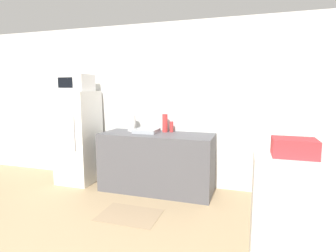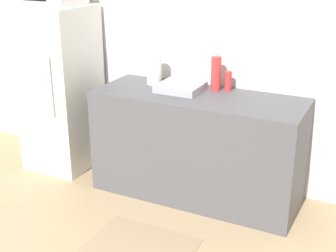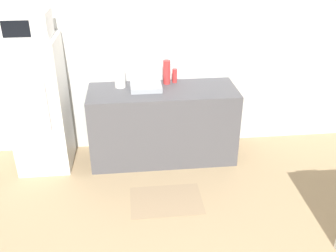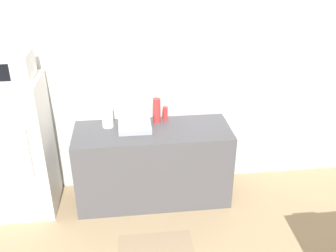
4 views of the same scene
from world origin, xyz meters
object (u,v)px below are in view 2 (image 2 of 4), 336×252
(bottle_tall, at_px, (216,74))
(paper_towel_roll, at_px, (154,69))
(bottle_short, at_px, (228,81))
(refrigerator, at_px, (61,89))

(bottle_tall, distance_m, paper_towel_roll, 0.55)
(bottle_tall, height_order, bottle_short, bottle_tall)
(paper_towel_roll, bearing_deg, bottle_short, 7.06)
(refrigerator, relative_size, paper_towel_roll, 5.69)
(refrigerator, height_order, paper_towel_roll, refrigerator)
(bottle_short, relative_size, paper_towel_roll, 0.62)
(bottle_tall, bearing_deg, paper_towel_roll, -174.69)
(bottle_tall, height_order, paper_towel_roll, bottle_tall)
(refrigerator, xyz_separation_m, bottle_short, (1.57, 0.23, 0.21))
(refrigerator, bearing_deg, paper_towel_roll, 9.09)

